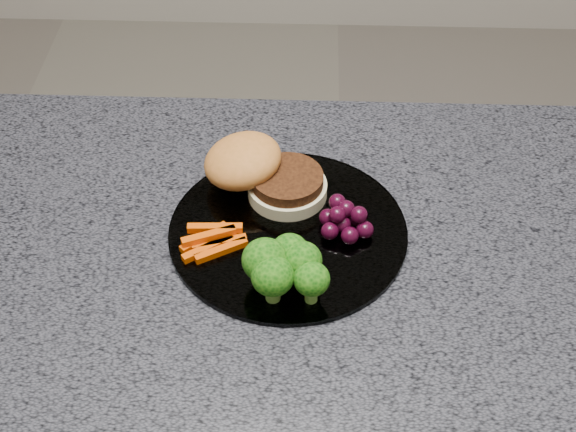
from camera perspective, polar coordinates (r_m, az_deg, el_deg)
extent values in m
cube|color=#43434C|center=(0.86, 7.29, -4.96)|extent=(1.20, 0.60, 0.04)
cylinder|color=white|center=(0.87, 0.00, -1.08)|extent=(0.26, 0.26, 0.01)
cylinder|color=beige|center=(0.91, -0.04, 1.91)|extent=(0.10, 0.10, 0.02)
cylinder|color=#44200D|center=(0.90, -0.04, 2.61)|extent=(0.09, 0.09, 0.01)
ellipsoid|color=#BE6C2F|center=(0.91, -3.23, 3.61)|extent=(0.10, 0.10, 0.05)
cube|color=#D54703|center=(0.86, -5.35, -1.44)|extent=(0.06, 0.03, 0.01)
cube|color=#D54703|center=(0.85, -4.92, -1.91)|extent=(0.06, 0.02, 0.01)
cube|color=#D54703|center=(0.85, -5.72, -2.30)|extent=(0.05, 0.04, 0.01)
cube|color=#D54703|center=(0.86, -5.21, -0.86)|extent=(0.06, 0.01, 0.01)
cube|color=#D54703|center=(0.85, -5.66, -1.43)|extent=(0.06, 0.03, 0.01)
cube|color=#D54703|center=(0.85, -4.78, -2.45)|extent=(0.06, 0.04, 0.01)
cube|color=#D54703|center=(0.86, -5.98, -1.56)|extent=(0.05, 0.05, 0.01)
cylinder|color=olive|center=(0.81, -1.60, -4.34)|extent=(0.02, 0.02, 0.02)
ellipsoid|color=#0B3C08|center=(0.79, -1.63, -3.14)|extent=(0.05, 0.05, 0.04)
cylinder|color=olive|center=(0.81, 0.97, -4.26)|extent=(0.01, 0.01, 0.02)
ellipsoid|color=#0B3C08|center=(0.79, 0.99, -3.16)|extent=(0.04, 0.04, 0.04)
cylinder|color=olive|center=(0.80, -1.08, -5.41)|extent=(0.02, 0.02, 0.02)
ellipsoid|color=#0B3C08|center=(0.78, -1.10, -4.29)|extent=(0.04, 0.04, 0.04)
cylinder|color=olive|center=(0.80, 1.66, -5.52)|extent=(0.01, 0.01, 0.02)
ellipsoid|color=#0B3C08|center=(0.78, 1.69, -4.50)|extent=(0.04, 0.04, 0.03)
cylinder|color=olive|center=(0.82, 0.12, -3.59)|extent=(0.01, 0.01, 0.02)
ellipsoid|color=#0B3C08|center=(0.80, 0.12, -2.52)|extent=(0.04, 0.04, 0.03)
sphere|color=black|center=(0.86, 3.90, -0.59)|extent=(0.02, 0.02, 0.02)
sphere|color=black|center=(0.87, 4.96, -0.18)|extent=(0.02, 0.02, 0.02)
sphere|color=black|center=(0.88, 4.11, 0.44)|extent=(0.02, 0.02, 0.02)
sphere|color=black|center=(0.87, 2.84, -0.10)|extent=(0.02, 0.02, 0.02)
sphere|color=black|center=(0.86, 2.99, -1.07)|extent=(0.02, 0.02, 0.02)
sphere|color=black|center=(0.85, 4.42, -1.40)|extent=(0.02, 0.02, 0.02)
sphere|color=black|center=(0.86, 5.49, -0.98)|extent=(0.02, 0.02, 0.02)
sphere|color=black|center=(0.86, 4.16, 0.53)|extent=(0.02, 0.02, 0.02)
sphere|color=black|center=(0.85, 3.51, 0.11)|extent=(0.02, 0.02, 0.02)
sphere|color=black|center=(0.86, 5.07, 0.11)|extent=(0.02, 0.02, 0.02)
sphere|color=black|center=(0.87, 3.52, 1.00)|extent=(0.02, 0.02, 0.02)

